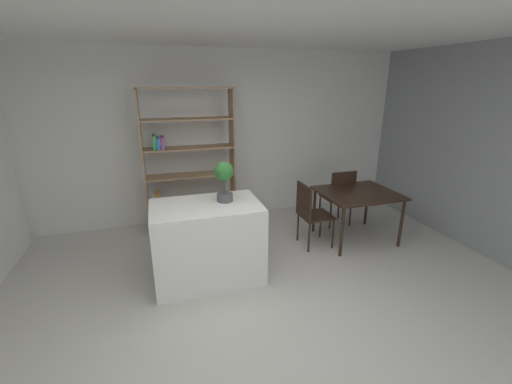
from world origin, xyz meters
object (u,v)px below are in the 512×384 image
open_bookshelf (186,162)px  dining_chair_far (339,193)px  dining_table (358,197)px  potted_plant_on_island (224,177)px  kitchen_island (208,242)px  dining_chair_island_side (310,210)px

open_bookshelf → dining_chair_far: size_ratio=2.33×
open_bookshelf → dining_table: size_ratio=2.04×
potted_plant_on_island → open_bookshelf: bearing=101.3°
kitchen_island → dining_chair_far: size_ratio=1.32×
dining_table → dining_chair_island_side: dining_chair_island_side is taller
open_bookshelf → kitchen_island: bearing=-87.9°
open_bookshelf → dining_chair_far: open_bookshelf is taller
dining_table → dining_chair_island_side: 0.76m
kitchen_island → potted_plant_on_island: potted_plant_on_island is taller
potted_plant_on_island → dining_chair_far: 2.28m
dining_chair_far → dining_chair_island_side: dining_chair_far is taller
kitchen_island → dining_chair_far: bearing=21.4°
potted_plant_on_island → dining_table: (2.01, 0.34, -0.55)m
kitchen_island → open_bookshelf: 1.63m
kitchen_island → dining_chair_far: 2.42m
kitchen_island → open_bookshelf: size_ratio=0.57×
dining_table → dining_chair_island_side: size_ratio=1.15×
dining_chair_far → dining_chair_island_side: size_ratio=1.01×
dining_table → dining_chair_far: (0.00, 0.49, -0.11)m
kitchen_island → dining_table: (2.25, 0.39, 0.20)m
kitchen_island → potted_plant_on_island: bearing=13.2°
potted_plant_on_island → open_bookshelf: (-0.29, 1.45, -0.13)m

